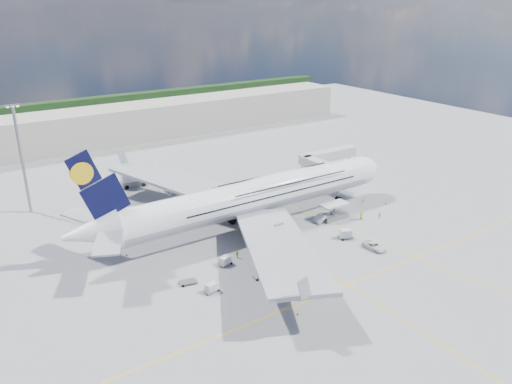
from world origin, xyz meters
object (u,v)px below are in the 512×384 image
airliner (255,196)px  cone_wing_left_outer (170,204)px  light_mast (22,158)px  catering_truck_inner (194,187)px  cone_wing_right_inner (277,250)px  dolly_nose_far (346,234)px  cone_tail (127,255)px  cone_wing_left_inner (208,196)px  crew_van (361,216)px  dolly_row_b (211,288)px  crew_tug (295,241)px  service_van (374,246)px  dolly_back (225,261)px  catering_truck_outer (134,180)px  jet_bridge (325,161)px  dolly_row_c (261,273)px  dolly_row_a (188,282)px  dolly_nose_near (297,244)px  crew_wing (237,254)px  crew_nose (364,199)px  crew_loader (380,216)px  baggage_tug (277,256)px  cone_nose (386,203)px  cone_wing_right_outer (298,314)px  cargo_loader (333,213)px

airliner → cone_wing_left_outer: size_ratio=145.04×
light_mast → cone_wing_left_outer: bearing=-25.5°
catering_truck_inner → cone_wing_right_inner: bearing=-95.6°
dolly_nose_far → cone_tail: dolly_nose_far is taller
cone_wing_left_inner → cone_wing_right_inner: (-2.26, -33.23, 0.01)m
airliner → crew_van: 24.99m
dolly_row_b → crew_tug: crew_tug is taller
dolly_nose_far → service_van: 6.96m
crew_van → cone_wing_left_inner: size_ratio=3.44×
dolly_row_b → dolly_back: dolly_back is taller
catering_truck_outer → service_van: (27.16, -60.99, -1.21)m
dolly_row_b → jet_bridge: bearing=18.9°
dolly_row_c → cone_tail: size_ratio=5.19×
dolly_row_a → dolly_nose_near: bearing=13.5°
crew_wing → dolly_back: bearing=95.8°
cone_tail → crew_nose: bearing=-5.7°
cone_wing_left_inner → cone_wing_right_inner: cone_wing_right_inner is taller
jet_bridge → cone_tail: bearing=-171.0°
service_van → crew_loader: 15.38m
baggage_tug → crew_loader: bearing=-3.8°
catering_truck_inner → crew_wing: bearing=-108.8°
cone_wing_right_inner → light_mast: bearing=127.6°
crew_nose → cone_wing_left_outer: size_ratio=3.17×
dolly_back → baggage_tug: dolly_back is taller
catering_truck_outer → crew_van: catering_truck_outer is taller
airliner → dolly_nose_near: airliner is taller
dolly_row_c → service_van: (25.12, -3.46, -0.22)m
dolly_nose_near → catering_truck_inner: (-3.69, 37.70, 1.04)m
dolly_row_c → cone_nose: dolly_row_c is taller
crew_wing → crew_loader: bearing=-106.5°
dolly_row_b → cone_wing_left_outer: size_ratio=5.20×
crew_van → crew_nose: bearing=-85.7°
jet_bridge → cone_wing_right_outer: 61.10m
cargo_loader → dolly_row_a: cargo_loader is taller
dolly_nose_far → dolly_nose_near: bearing=-167.8°
service_van → dolly_nose_near: bearing=142.4°
dolly_row_a → catering_truck_outer: (9.71, 52.06, 1.55)m
dolly_nose_far → cone_wing_right_outer: 29.79m
dolly_nose_near → airliner: bearing=67.5°
cone_wing_left_outer → dolly_row_b: bearing=-104.5°
crew_loader → crew_van: 4.26m
cone_nose → cone_tail: same height
light_mast → cone_wing_left_inner: size_ratio=47.96×
catering_truck_outer → crew_nose: (43.11, -42.09, -1.03)m
dolly_row_a → cone_wing_left_inner: cone_wing_left_inner is taller
dolly_row_b → cone_wing_left_inner: bearing=51.1°
dolly_row_a → dolly_back: dolly_back is taller
service_van → crew_tug: 15.84m
crew_loader → service_van: bearing=-104.8°
dolly_row_c → crew_nose: size_ratio=1.65×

